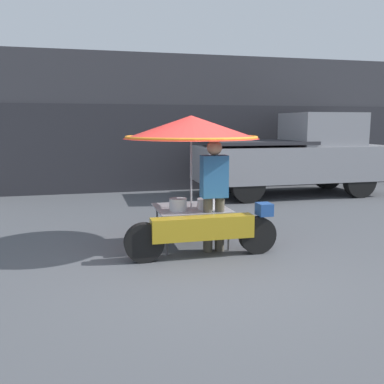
# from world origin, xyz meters

# --- Properties ---
(ground_plane) EXTENTS (36.00, 36.00, 0.00)m
(ground_plane) POSITION_xyz_m (0.00, 0.00, 0.00)
(ground_plane) COLOR #4C4F54
(shopfront_building) EXTENTS (28.00, 2.06, 3.78)m
(shopfront_building) POSITION_xyz_m (0.00, 7.76, 1.88)
(shopfront_building) COLOR #38383D
(shopfront_building) RESTS_ON ground
(vendor_motorcycle_cart) EXTENTS (2.21, 2.06, 2.01)m
(vendor_motorcycle_cart) POSITION_xyz_m (0.08, 1.14, 1.61)
(vendor_motorcycle_cart) COLOR black
(vendor_motorcycle_cart) RESTS_ON ground
(vendor_person) EXTENTS (0.38, 0.22, 1.65)m
(vendor_person) POSITION_xyz_m (0.32, 0.80, 0.93)
(vendor_person) COLOR #4C473D
(vendor_person) RESTS_ON ground
(pickup_truck) EXTENTS (5.10, 1.78, 2.16)m
(pickup_truck) POSITION_xyz_m (3.93, 5.13, 1.04)
(pickup_truck) COLOR black
(pickup_truck) RESTS_ON ground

